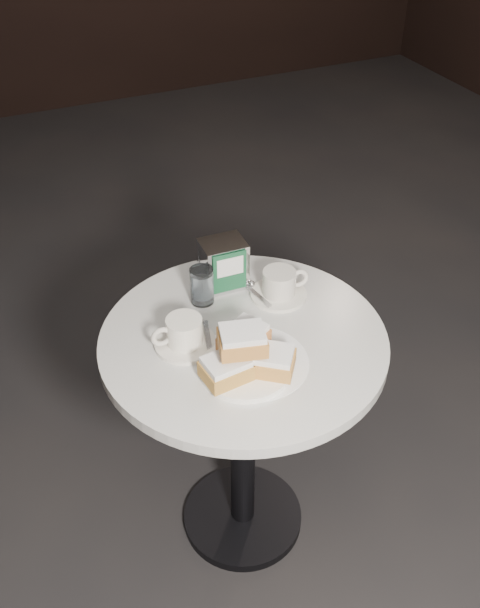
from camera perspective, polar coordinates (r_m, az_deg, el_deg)
name	(u,v)px	position (r m, az deg, el deg)	size (l,w,h in m)	color
ground	(243,519)	(2.20, 0.22, -17.62)	(7.00, 7.00, 0.00)	black
cafe_table	(243,394)	(1.77, 0.27, -7.59)	(0.70, 0.70, 0.74)	black
sugar_spill	(253,362)	(1.57, 1.11, -4.87)	(0.26, 0.26, 0.00)	white
beignet_plate	(246,357)	(1.51, 0.49, -4.46)	(0.24, 0.24, 0.13)	white
coffee_cup_left	(184,334)	(1.60, -4.74, -2.55)	(0.16, 0.15, 0.08)	silver
coffee_cup_right	(279,286)	(1.75, 3.34, 1.57)	(0.16, 0.16, 0.08)	silver
water_glass_left	(202,286)	(1.72, -3.23, 1.52)	(0.06, 0.06, 0.10)	white
water_glass_right	(212,265)	(1.79, -2.41, 3.34)	(0.08, 0.08, 0.11)	silver
napkin_dispenser	(223,264)	(1.76, -1.41, 3.38)	(0.12, 0.10, 0.13)	silver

